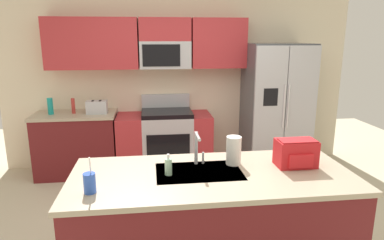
{
  "coord_description": "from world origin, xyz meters",
  "views": [
    {
      "loc": [
        -0.45,
        -3.01,
        1.95
      ],
      "look_at": [
        0.01,
        0.6,
        1.05
      ],
      "focal_mm": 31.79,
      "sensor_mm": 36.0,
      "label": 1
    }
  ],
  "objects_px": {
    "range_oven": "(165,141)",
    "drink_cup_blue": "(90,183)",
    "soap_dispenser": "(168,167)",
    "backpack": "(296,152)",
    "pepper_mill": "(73,106)",
    "paper_towel_roll": "(234,151)",
    "toaster": "(97,107)",
    "bottle_teal": "(50,106)",
    "sink_faucet": "(197,146)",
    "refrigerator": "(276,107)"
  },
  "relations": [
    {
      "from": "bottle_teal",
      "to": "drink_cup_blue",
      "type": "bearing_deg",
      "value": -69.9
    },
    {
      "from": "backpack",
      "to": "sink_faucet",
      "type": "bearing_deg",
      "value": 171.35
    },
    {
      "from": "range_oven",
      "to": "soap_dispenser",
      "type": "xyz_separation_m",
      "value": [
        -0.07,
        -2.34,
        0.53
      ]
    },
    {
      "from": "drink_cup_blue",
      "to": "refrigerator",
      "type": "bearing_deg",
      "value": 47.88
    },
    {
      "from": "refrigerator",
      "to": "sink_faucet",
      "type": "distance_m",
      "value": 2.56
    },
    {
      "from": "range_oven",
      "to": "pepper_mill",
      "type": "relative_size",
      "value": 6.39
    },
    {
      "from": "bottle_teal",
      "to": "soap_dispenser",
      "type": "bearing_deg",
      "value": -57.26
    },
    {
      "from": "refrigerator",
      "to": "paper_towel_roll",
      "type": "xyz_separation_m",
      "value": [
        -1.17,
        -2.11,
        0.09
      ]
    },
    {
      "from": "pepper_mill",
      "to": "soap_dispenser",
      "type": "xyz_separation_m",
      "value": [
        1.19,
        -2.34,
        -0.04
      ]
    },
    {
      "from": "bottle_teal",
      "to": "sink_faucet",
      "type": "distance_m",
      "value": 2.76
    },
    {
      "from": "pepper_mill",
      "to": "backpack",
      "type": "xyz_separation_m",
      "value": [
        2.25,
        -2.28,
        0.01
      ]
    },
    {
      "from": "sink_faucet",
      "to": "paper_towel_roll",
      "type": "xyz_separation_m",
      "value": [
        0.31,
        -0.02,
        -0.05
      ]
    },
    {
      "from": "refrigerator",
      "to": "paper_towel_roll",
      "type": "height_order",
      "value": "refrigerator"
    },
    {
      "from": "range_oven",
      "to": "toaster",
      "type": "relative_size",
      "value": 4.86
    },
    {
      "from": "soap_dispenser",
      "to": "backpack",
      "type": "xyz_separation_m",
      "value": [
        1.06,
        0.06,
        0.05
      ]
    },
    {
      "from": "refrigerator",
      "to": "soap_dispenser",
      "type": "relative_size",
      "value": 10.88
    },
    {
      "from": "toaster",
      "to": "pepper_mill",
      "type": "height_order",
      "value": "pepper_mill"
    },
    {
      "from": "toaster",
      "to": "refrigerator",
      "type": "bearing_deg",
      "value": -0.43
    },
    {
      "from": "toaster",
      "to": "pepper_mill",
      "type": "bearing_deg",
      "value": 171.3
    },
    {
      "from": "bottle_teal",
      "to": "drink_cup_blue",
      "type": "height_order",
      "value": "drink_cup_blue"
    },
    {
      "from": "drink_cup_blue",
      "to": "paper_towel_roll",
      "type": "height_order",
      "value": "drink_cup_blue"
    },
    {
      "from": "drink_cup_blue",
      "to": "toaster",
      "type": "bearing_deg",
      "value": 96.99
    },
    {
      "from": "toaster",
      "to": "soap_dispenser",
      "type": "xyz_separation_m",
      "value": [
        0.86,
        -2.29,
        -0.02
      ]
    },
    {
      "from": "bottle_teal",
      "to": "backpack",
      "type": "bearing_deg",
      "value": -41.6
    },
    {
      "from": "paper_towel_roll",
      "to": "drink_cup_blue",
      "type": "bearing_deg",
      "value": -159.92
    },
    {
      "from": "bottle_teal",
      "to": "paper_towel_roll",
      "type": "bearing_deg",
      "value": -46.5
    },
    {
      "from": "range_oven",
      "to": "drink_cup_blue",
      "type": "relative_size",
      "value": 5.2
    },
    {
      "from": "sink_faucet",
      "to": "toaster",
      "type": "bearing_deg",
      "value": 117.8
    },
    {
      "from": "toaster",
      "to": "bottle_teal",
      "type": "bearing_deg",
      "value": 177.73
    },
    {
      "from": "bottle_teal",
      "to": "paper_towel_roll",
      "type": "height_order",
      "value": "paper_towel_roll"
    },
    {
      "from": "paper_towel_roll",
      "to": "refrigerator",
      "type": "bearing_deg",
      "value": 61.07
    },
    {
      "from": "range_oven",
      "to": "pepper_mill",
      "type": "xyz_separation_m",
      "value": [
        -1.26,
        -0.0,
        0.56
      ]
    },
    {
      "from": "range_oven",
      "to": "sink_faucet",
      "type": "distance_m",
      "value": 2.26
    },
    {
      "from": "toaster",
      "to": "sink_faucet",
      "type": "xyz_separation_m",
      "value": [
        1.11,
        -2.11,
        0.08
      ]
    },
    {
      "from": "pepper_mill",
      "to": "drink_cup_blue",
      "type": "bearing_deg",
      "value": -76.14
    },
    {
      "from": "paper_towel_roll",
      "to": "pepper_mill",
      "type": "bearing_deg",
      "value": 128.69
    },
    {
      "from": "pepper_mill",
      "to": "soap_dispenser",
      "type": "relative_size",
      "value": 1.25
    },
    {
      "from": "toaster",
      "to": "backpack",
      "type": "relative_size",
      "value": 0.88
    },
    {
      "from": "pepper_mill",
      "to": "soap_dispenser",
      "type": "height_order",
      "value": "pepper_mill"
    },
    {
      "from": "backpack",
      "to": "bottle_teal",
      "type": "bearing_deg",
      "value": 138.4
    },
    {
      "from": "range_oven",
      "to": "backpack",
      "type": "distance_m",
      "value": 2.55
    },
    {
      "from": "range_oven",
      "to": "refrigerator",
      "type": "distance_m",
      "value": 1.72
    },
    {
      "from": "refrigerator",
      "to": "pepper_mill",
      "type": "distance_m",
      "value": 2.91
    },
    {
      "from": "refrigerator",
      "to": "toaster",
      "type": "bearing_deg",
      "value": 179.57
    },
    {
      "from": "sink_faucet",
      "to": "backpack",
      "type": "height_order",
      "value": "sink_faucet"
    },
    {
      "from": "bottle_teal",
      "to": "paper_towel_roll",
      "type": "xyz_separation_m",
      "value": [
        2.04,
        -2.15,
        0.01
      ]
    },
    {
      "from": "soap_dispenser",
      "to": "paper_towel_roll",
      "type": "distance_m",
      "value": 0.58
    },
    {
      "from": "refrigerator",
      "to": "backpack",
      "type": "relative_size",
      "value": 5.78
    },
    {
      "from": "range_oven",
      "to": "drink_cup_blue",
      "type": "xyz_separation_m",
      "value": [
        -0.62,
        -2.59,
        0.53
      ]
    },
    {
      "from": "sink_faucet",
      "to": "soap_dispenser",
      "type": "bearing_deg",
      "value": -144.38
    }
  ]
}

